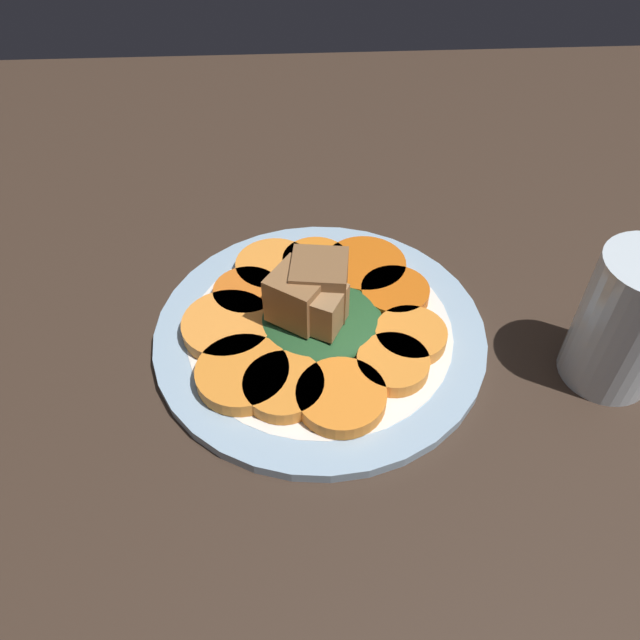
% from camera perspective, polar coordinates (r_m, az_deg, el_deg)
% --- Properties ---
extents(table_slab, '(1.20, 1.20, 0.02)m').
position_cam_1_polar(table_slab, '(0.57, 0.00, -2.17)').
color(table_slab, '#38281E').
rests_on(table_slab, ground).
extents(plate, '(0.29, 0.29, 0.01)m').
position_cam_1_polar(plate, '(0.56, 0.00, -1.13)').
color(plate, '#99B7D1').
rests_on(plate, table_slab).
extents(carrot_slice_0, '(0.07, 0.07, 0.01)m').
position_cam_1_polar(carrot_slice_0, '(0.50, -3.34, -6.09)').
color(carrot_slice_0, orange).
rests_on(carrot_slice_0, plate).
extents(carrot_slice_1, '(0.07, 0.07, 0.01)m').
position_cam_1_polar(carrot_slice_1, '(0.50, 1.94, -7.03)').
color(carrot_slice_1, orange).
rests_on(carrot_slice_1, plate).
extents(carrot_slice_2, '(0.06, 0.06, 0.01)m').
position_cam_1_polar(carrot_slice_2, '(0.52, 6.68, -4.01)').
color(carrot_slice_2, orange).
rests_on(carrot_slice_2, plate).
extents(carrot_slice_3, '(0.06, 0.06, 0.01)m').
position_cam_1_polar(carrot_slice_3, '(0.54, 8.29, -1.43)').
color(carrot_slice_3, orange).
rests_on(carrot_slice_3, plate).
extents(carrot_slice_4, '(0.06, 0.06, 0.01)m').
position_cam_1_polar(carrot_slice_4, '(0.58, 6.86, 2.46)').
color(carrot_slice_4, '#D45F13').
rests_on(carrot_slice_4, plate).
extents(carrot_slice_5, '(0.08, 0.08, 0.01)m').
position_cam_1_polar(carrot_slice_5, '(0.60, 4.12, 4.86)').
color(carrot_slice_5, '#D45F12').
rests_on(carrot_slice_5, plate).
extents(carrot_slice_6, '(0.06, 0.06, 0.01)m').
position_cam_1_polar(carrot_slice_6, '(0.61, -0.48, 5.26)').
color(carrot_slice_6, orange).
rests_on(carrot_slice_6, plate).
extents(carrot_slice_7, '(0.07, 0.07, 0.01)m').
position_cam_1_polar(carrot_slice_7, '(0.60, -4.24, 4.82)').
color(carrot_slice_7, orange).
rests_on(carrot_slice_7, plate).
extents(carrot_slice_8, '(0.06, 0.06, 0.01)m').
position_cam_1_polar(carrot_slice_8, '(0.58, -6.67, 2.39)').
color(carrot_slice_8, orange).
rests_on(carrot_slice_8, plate).
extents(carrot_slice_9, '(0.08, 0.08, 0.01)m').
position_cam_1_polar(carrot_slice_9, '(0.55, -8.43, -0.52)').
color(carrot_slice_9, orange).
rests_on(carrot_slice_9, plate).
extents(carrot_slice_10, '(0.08, 0.08, 0.01)m').
position_cam_1_polar(carrot_slice_10, '(0.51, -7.09, -4.89)').
color(carrot_slice_10, orange).
rests_on(carrot_slice_10, plate).
extents(center_pile, '(0.11, 0.10, 0.07)m').
position_cam_1_polar(center_pile, '(0.53, -0.35, 1.30)').
color(center_pile, '#235128').
rests_on(center_pile, plate).
extents(fork, '(0.17, 0.05, 0.00)m').
position_cam_1_polar(fork, '(0.59, -0.08, 3.21)').
color(fork, '#B2B2B7').
rests_on(fork, plate).
extents(water_glass, '(0.08, 0.08, 0.12)m').
position_cam_1_polar(water_glass, '(0.54, 26.27, -0.17)').
color(water_glass, silver).
rests_on(water_glass, table_slab).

